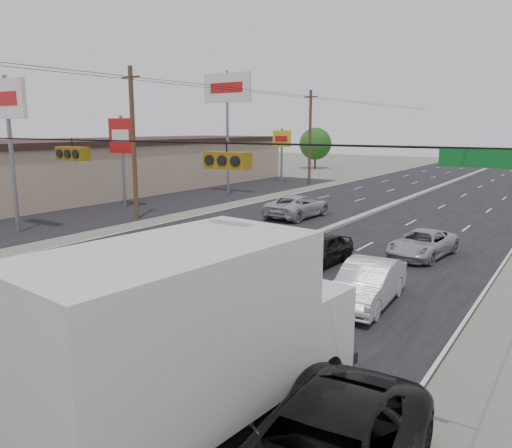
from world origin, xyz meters
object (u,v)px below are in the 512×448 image
Objects in this scene: pole_sign_far at (282,143)px; pole_sign_billboard at (227,96)px; utility_pole_left_c at (310,137)px; queue_car_c at (422,244)px; queue_car_b at (367,284)px; oncoming_near at (204,238)px; box_truck at (199,338)px; utility_pole_left_b at (133,143)px; tan_sedan at (47,348)px; pole_sign_mid at (122,141)px; tree_left_far at (315,144)px; red_sedan at (206,281)px; pole_sign_near at (7,111)px; queue_car_a at (320,250)px; oncoming_far at (298,206)px.

pole_sign_billboard is at bearing -82.87° from pole_sign_far.
utility_pole_left_c is 31.28m from queue_car_c.
queue_car_b is 0.97× the size of oncoming_near.
box_truck is at bearing -65.03° from utility_pole_left_c.
utility_pole_left_b reaches higher than tan_sedan.
queue_car_c is (18.95, 0.51, -4.47)m from utility_pole_left_b.
utility_pole_left_c reaches higher than pole_sign_mid.
box_truck is 16.78m from queue_car_c.
queue_car_c is (28.45, -44.49, -3.08)m from tree_left_far.
tree_left_far reaches higher than box_truck.
pole_sign_billboard is 2.36× the size of queue_car_b.
red_sedan is (17.58, -34.77, -3.76)m from pole_sign_far.
tree_left_far is (-9.50, 45.00, -1.39)m from utility_pole_left_b.
tree_left_far is at bearing 97.67° from pole_sign_near.
red_sedan is 0.97× the size of queue_car_a.
oncoming_far is (-10.42, 22.81, -1.29)m from box_truck.
oncoming_far is (10.77, -6.39, -8.09)m from pole_sign_billboard.
queue_car_c is 11.87m from oncoming_far.
tree_left_far is at bearing 129.53° from queue_car_c.
pole_sign_far is 47.09m from box_truck.
red_sedan is at bearing 134.39° from box_truck.
pole_sign_near reaches higher than oncoming_near.
pole_sign_mid is 1.14× the size of tree_left_far.
utility_pole_left_b is 2.18× the size of queue_car_c.
tan_sedan is at bearing -48.47° from utility_pole_left_b.
red_sedan is (-0.69, 6.90, -0.24)m from tan_sedan.
tree_left_far is 42.62m from oncoming_far.
box_truck is (21.18, -29.20, -6.80)m from pole_sign_billboard.
pole_sign_billboard reaches higher than red_sedan.
pole_sign_far reaches higher than queue_car_c.
tan_sedan reaches higher than oncoming_far.
pole_sign_near is at bearing -153.77° from queue_car_c.
box_truck is (21.68, -9.20, -4.95)m from pole_sign_near.
utility_pole_left_c is 12.73m from pole_sign_billboard.
utility_pole_left_c is 37.78m from red_sedan.
utility_pole_left_c is 45.55m from box_truck.
pole_sign_billboard reaches higher than utility_pole_left_c.
pole_sign_near is 1.96× the size of queue_car_c.
pole_sign_mid is 1.53× the size of queue_car_c.
pole_sign_mid is 21.47m from queue_car_a.
utility_pole_left_c reaches higher than oncoming_far.
red_sedan is at bearing -54.78° from pole_sign_billboard.
box_truck is (28.68, -61.20, -1.65)m from tree_left_far.
tan_sedan is 10.42m from queue_car_b.
utility_pole_left_c is at bearing 134.67° from queue_car_c.
queue_car_c is at bearing 51.90° from queue_car_a.
red_sedan is at bearing -157.55° from queue_car_b.
pole_sign_mid is 1.77× the size of red_sedan.
queue_car_a is 0.73× the size of oncoming_far.
pole_sign_billboard reaches higher than queue_car_c.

